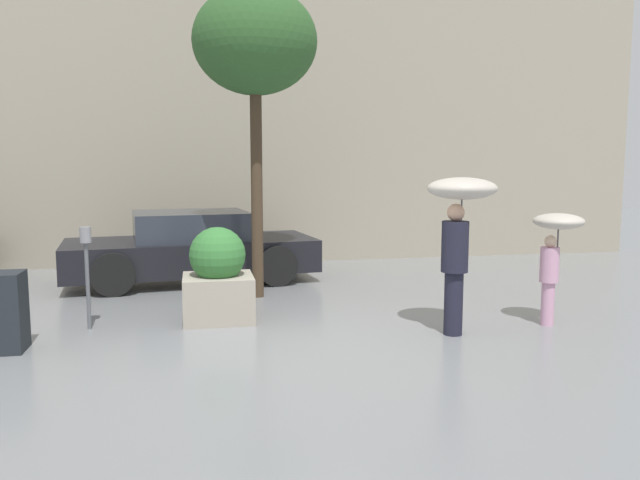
# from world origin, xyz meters

# --- Properties ---
(ground_plane) EXTENTS (40.00, 40.00, 0.00)m
(ground_plane) POSITION_xyz_m (0.00, 0.00, 0.00)
(ground_plane) COLOR slate
(building_facade) EXTENTS (18.00, 0.30, 6.00)m
(building_facade) POSITION_xyz_m (0.00, 6.50, 3.00)
(building_facade) COLOR #9E937F
(building_facade) RESTS_ON ground
(planter_box) EXTENTS (0.93, 0.86, 1.26)m
(planter_box) POSITION_xyz_m (-0.69, 1.54, 0.58)
(planter_box) COLOR #9E9384
(planter_box) RESTS_ON ground
(person_adult) EXTENTS (0.85, 0.85, 1.94)m
(person_adult) POSITION_xyz_m (2.20, 0.31, 1.46)
(person_adult) COLOR #1E1E2D
(person_adult) RESTS_ON ground
(person_child) EXTENTS (0.64, 0.64, 1.47)m
(person_child) POSITION_xyz_m (3.59, 0.44, 1.11)
(person_child) COLOR #D199B7
(person_child) RESTS_ON ground
(parked_car_near) EXTENTS (4.53, 2.44, 1.25)m
(parked_car_near) POSITION_xyz_m (-1.06, 4.50, 0.59)
(parked_car_near) COLOR black
(parked_car_near) RESTS_ON ground
(street_tree) EXTENTS (1.89, 1.89, 4.75)m
(street_tree) POSITION_xyz_m (-0.02, 2.93, 3.90)
(street_tree) COLOR #423323
(street_tree) RESTS_ON ground
(parking_meter) EXTENTS (0.14, 0.14, 1.31)m
(parking_meter) POSITION_xyz_m (-2.33, 1.40, 0.94)
(parking_meter) COLOR #595B60
(parking_meter) RESTS_ON ground
(newspaper_box) EXTENTS (0.50, 0.44, 0.90)m
(newspaper_box) POSITION_xyz_m (-3.13, 0.58, 0.45)
(newspaper_box) COLOR #1E2328
(newspaper_box) RESTS_ON ground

